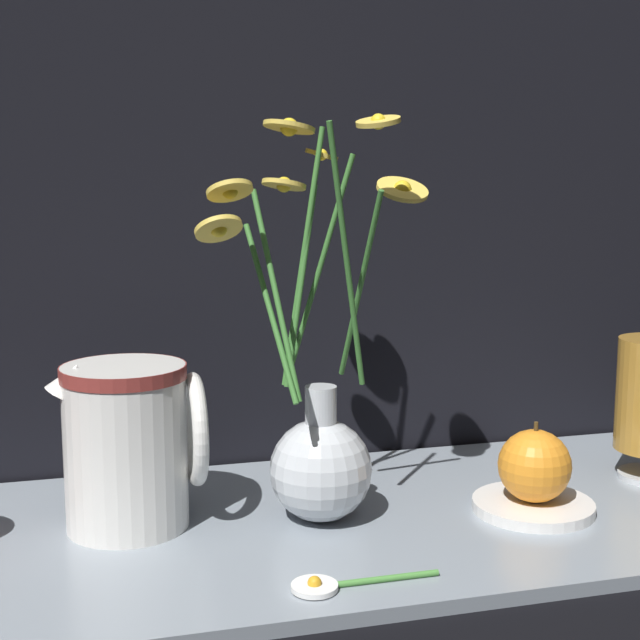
% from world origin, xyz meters
% --- Properties ---
extents(ground_plane, '(6.00, 6.00, 0.00)m').
position_xyz_m(ground_plane, '(0.00, 0.00, 0.00)').
color(ground_plane, black).
extents(shelf, '(0.90, 0.36, 0.01)m').
position_xyz_m(shelf, '(0.00, 0.00, 0.01)').
color(shelf, gray).
rests_on(shelf, ground_plane).
extents(vase_with_flowers, '(0.22, 0.15, 0.36)m').
position_xyz_m(vase_with_flowers, '(-0.00, 0.00, 0.09)').
color(vase_with_flowers, silver).
rests_on(vase_with_flowers, shelf).
extents(ceramic_pitcher, '(0.13, 0.11, 0.16)m').
position_xyz_m(ceramic_pitcher, '(-0.17, 0.03, 0.09)').
color(ceramic_pitcher, white).
rests_on(ceramic_pitcher, shelf).
extents(saucer_plate, '(0.11, 0.11, 0.01)m').
position_xyz_m(saucer_plate, '(0.20, -0.03, 0.02)').
color(saucer_plate, white).
rests_on(saucer_plate, shelf).
extents(orange_fruit, '(0.07, 0.07, 0.08)m').
position_xyz_m(orange_fruit, '(0.20, -0.03, 0.06)').
color(orange_fruit, orange).
rests_on(orange_fruit, saucer_plate).
extents(loose_daisy, '(0.12, 0.04, 0.01)m').
position_xyz_m(loose_daisy, '(-0.03, -0.14, 0.02)').
color(loose_daisy, '#4C8E3D').
rests_on(loose_daisy, shelf).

